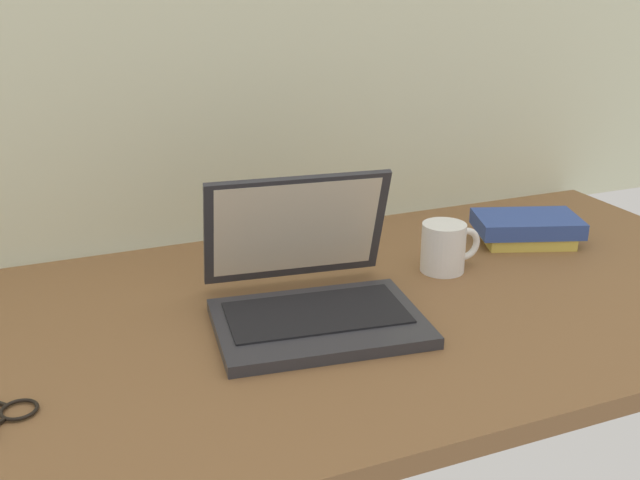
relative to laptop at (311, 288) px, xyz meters
name	(u,v)px	position (x,y,z in m)	size (l,w,h in m)	color
desk	(334,316)	(0.04, 0.01, -0.06)	(1.60, 0.76, 0.03)	brown
laptop	(311,288)	(0.00, 0.00, 0.00)	(0.34, 0.33, 0.21)	#2D2D33
coffee_mug	(445,247)	(0.29, 0.07, 0.00)	(0.12, 0.08, 0.09)	white
book_stack	(527,228)	(0.51, 0.14, -0.02)	(0.23, 0.18, 0.05)	#D8BF4C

